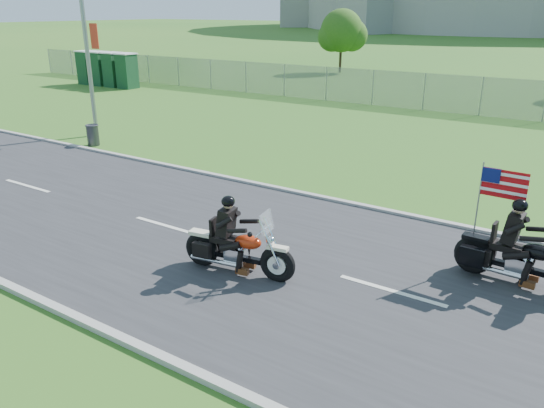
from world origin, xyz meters
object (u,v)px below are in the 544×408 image
Objects in this scene: porta_toilet_d at (87,68)px; motorcycle_follow at (523,258)px; porta_toilet_a at (127,72)px; porta_toilet_c at (100,69)px; trash_can at (93,135)px; motorcycle_lead at (237,250)px; porta_toilet_b at (113,70)px.

porta_toilet_d is 35.70m from motorcycle_follow.
porta_toilet_d is at bearing 180.00° from porta_toilet_a.
porta_toilet_c reaches higher than motorcycle_follow.
motorcycle_lead is at bearing -26.31° from trash_can.
porta_toilet_c reaches higher than motorcycle_lead.
trash_can is (-11.59, 5.73, -0.13)m from motorcycle_lead.
trash_can is (11.37, -12.28, -0.74)m from porta_toilet_a.
trash_can is at bearing -47.20° from porta_toilet_a.
porta_toilet_c is at bearing 180.00° from porta_toilet_a.
porta_toilet_d is at bearing 180.00° from porta_toilet_b.
porta_toilet_d reaches higher than trash_can.
porta_toilet_b is at bearing 0.00° from porta_toilet_d.
porta_toilet_c is at bearing 156.06° from motorcycle_follow.
porta_toilet_c is at bearing 0.00° from porta_toilet_d.
porta_toilet_d is at bearing 141.74° from trash_can.
porta_toilet_a is 1.00× the size of porta_toilet_c.
motorcycle_lead is at bearing -34.96° from porta_toilet_c.
porta_toilet_a is 1.40m from porta_toilet_b.
trash_can is at bearing -43.88° from porta_toilet_b.
porta_toilet_a is 2.80m from porta_toilet_c.
porta_toilet_c is at bearing 135.87° from motorcycle_lead.
motorcycle_follow is (28.04, -15.33, -0.53)m from porta_toilet_a.
motorcycle_lead is 3.09× the size of trash_can.
porta_toilet_d is 0.85× the size of motorcycle_follow.
motorcycle_lead is (24.36, -18.01, -0.61)m from porta_toilet_b.
porta_toilet_c is 1.00× the size of porta_toilet_d.
porta_toilet_c is 18.76m from trash_can.
porta_toilet_d is at bearing 180.00° from porta_toilet_c.
motorcycle_lead reaches higher than trash_can.
porta_toilet_b is (-1.40, 0.00, 0.00)m from porta_toilet_a.
trash_can is at bearing 172.12° from motorcycle_follow.
motorcycle_lead is at bearing -149.68° from motorcycle_follow.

